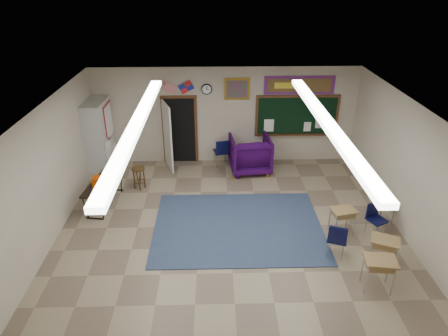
{
  "coord_description": "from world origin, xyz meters",
  "views": [
    {
      "loc": [
        -0.34,
        -7.1,
        5.58
      ],
      "look_at": [
        -0.12,
        1.5,
        1.23
      ],
      "focal_mm": 32.0,
      "sensor_mm": 36.0,
      "label": 1
    }
  ],
  "objects_px": {
    "student_desk_front_left": "(342,220)",
    "student_desk_front_right": "(382,211)",
    "folding_table": "(104,192)",
    "wooden_stool": "(139,178)",
    "wingback_armchair": "(250,154)"
  },
  "relations": [
    {
      "from": "student_desk_front_left",
      "to": "folding_table",
      "type": "bearing_deg",
      "value": 154.32
    },
    {
      "from": "student_desk_front_left",
      "to": "student_desk_front_right",
      "type": "xyz_separation_m",
      "value": [
        1.06,
        0.36,
        0.01
      ]
    },
    {
      "from": "student_desk_front_left",
      "to": "wooden_stool",
      "type": "relative_size",
      "value": 1.02
    },
    {
      "from": "wingback_armchair",
      "to": "folding_table",
      "type": "distance_m",
      "value": 4.37
    },
    {
      "from": "wingback_armchair",
      "to": "student_desk_front_right",
      "type": "relative_size",
      "value": 1.75
    },
    {
      "from": "student_desk_front_left",
      "to": "wooden_stool",
      "type": "xyz_separation_m",
      "value": [
        -5.03,
        2.26,
        -0.03
      ]
    },
    {
      "from": "student_desk_front_left",
      "to": "folding_table",
      "type": "xyz_separation_m",
      "value": [
        -5.8,
        1.43,
        -0.0
      ]
    },
    {
      "from": "wingback_armchair",
      "to": "folding_table",
      "type": "xyz_separation_m",
      "value": [
        -3.95,
        -1.86,
        -0.18
      ]
    },
    {
      "from": "student_desk_front_right",
      "to": "wingback_armchair",
      "type": "bearing_deg",
      "value": 107.93
    },
    {
      "from": "student_desk_front_left",
      "to": "wooden_stool",
      "type": "height_order",
      "value": "student_desk_front_left"
    },
    {
      "from": "student_desk_front_right",
      "to": "student_desk_front_left",
      "type": "bearing_deg",
      "value": 171.89
    },
    {
      "from": "folding_table",
      "to": "wingback_armchair",
      "type": "bearing_deg",
      "value": 33.26
    },
    {
      "from": "wingback_armchair",
      "to": "student_desk_front_left",
      "type": "distance_m",
      "value": 3.78
    },
    {
      "from": "student_desk_front_right",
      "to": "wooden_stool",
      "type": "bearing_deg",
      "value": 135.75
    },
    {
      "from": "folding_table",
      "to": "wooden_stool",
      "type": "height_order",
      "value": "folding_table"
    }
  ]
}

